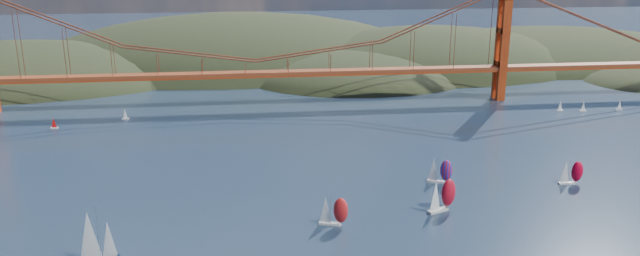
% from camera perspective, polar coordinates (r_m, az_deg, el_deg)
% --- Properties ---
extents(headlands, '(725.00, 225.00, 96.00)m').
position_cam_1_polar(headlands, '(401.69, 0.41, 4.03)').
color(headlands, black).
rests_on(headlands, ground).
extents(bridge, '(552.00, 12.00, 55.00)m').
position_cam_1_polar(bridge, '(293.71, -6.28, 8.09)').
color(bridge, brown).
rests_on(bridge, ground).
extents(sloop_navy, '(9.71, 5.68, 14.87)m').
position_cam_1_polar(sloop_navy, '(163.69, -19.88, -9.39)').
color(sloop_navy, black).
rests_on(sloop_navy, ground).
extents(racer_0, '(8.40, 5.10, 9.41)m').
position_cam_1_polar(racer_0, '(173.80, 1.17, -7.53)').
color(racer_0, silver).
rests_on(racer_0, ground).
extents(racer_1, '(9.65, 6.59, 10.80)m').
position_cam_1_polar(racer_1, '(185.49, 11.07, -6.02)').
color(racer_1, silver).
rests_on(racer_1, ground).
extents(racer_2, '(7.67, 3.16, 8.78)m').
position_cam_1_polar(racer_2, '(217.84, 21.97, -3.76)').
color(racer_2, silver).
rests_on(racer_2, ground).
extents(racer_rwb, '(8.16, 5.44, 9.13)m').
position_cam_1_polar(racer_rwb, '(206.87, 10.87, -3.82)').
color(racer_rwb, white).
rests_on(racer_rwb, ground).
extents(distant_boat_2, '(3.00, 2.00, 4.70)m').
position_cam_1_polar(distant_boat_2, '(285.27, -23.16, 0.43)').
color(distant_boat_2, silver).
rests_on(distant_boat_2, ground).
extents(distant_boat_3, '(3.00, 2.00, 4.70)m').
position_cam_1_polar(distant_boat_3, '(289.20, -17.39, 1.24)').
color(distant_boat_3, silver).
rests_on(distant_boat_3, ground).
extents(distant_boat_4, '(3.00, 2.00, 4.70)m').
position_cam_1_polar(distant_boat_4, '(310.61, 21.11, 1.91)').
color(distant_boat_4, silver).
rests_on(distant_boat_4, ground).
extents(distant_boat_5, '(3.00, 2.00, 4.70)m').
position_cam_1_polar(distant_boat_5, '(313.50, 22.94, 1.84)').
color(distant_boat_5, silver).
rests_on(distant_boat_5, ground).
extents(distant_boat_6, '(3.00, 2.00, 4.70)m').
position_cam_1_polar(distant_boat_6, '(322.85, 25.71, 1.90)').
color(distant_boat_6, silver).
rests_on(distant_boat_6, ground).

